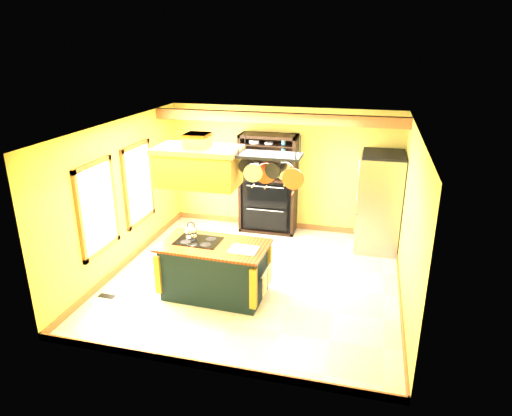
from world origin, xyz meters
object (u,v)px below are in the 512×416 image
at_px(kitchen_island, 215,269).
at_px(refrigerator, 379,204).
at_px(pot_rack, 270,164).
at_px(hutch, 269,194).
at_px(range_hood, 198,164).

bearing_deg(kitchen_island, refrigerator, 47.53).
bearing_deg(pot_rack, hutch, 103.00).
relative_size(pot_rack, hutch, 0.47).
bearing_deg(pot_rack, range_hood, -180.00).
bearing_deg(refrigerator, range_hood, -136.77).
height_order(range_hood, refrigerator, range_hood).
height_order(kitchen_island, refrigerator, refrigerator).
xyz_separation_m(kitchen_island, refrigerator, (2.57, 2.60, 0.47)).
xyz_separation_m(range_hood, pot_rack, (1.11, 0.00, 0.08)).
relative_size(range_hood, hutch, 0.60).
bearing_deg(refrigerator, hutch, 171.10).
distance_m(range_hood, pot_rack, 1.12).
xyz_separation_m(pot_rack, refrigerator, (1.65, 2.60, -1.37)).
distance_m(pot_rack, hutch, 3.37).
bearing_deg(kitchen_island, range_hood, -177.57).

